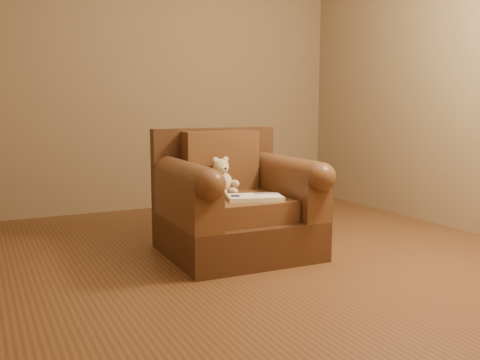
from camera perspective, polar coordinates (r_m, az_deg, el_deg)
name	(u,v)px	position (r m, az deg, el deg)	size (l,w,h in m)	color
floor	(244,255)	(3.81, 0.41, -8.05)	(4.00, 4.00, 0.00)	brown
room	(244,4)	(3.72, 0.44, 18.24)	(4.02, 4.02, 2.71)	#7F6A4E
armchair	(234,206)	(3.82, -0.60, -2.76)	(1.00, 0.95, 0.88)	#412615
teddy_bear	(222,180)	(3.84, -1.88, 0.05)	(0.20, 0.22, 0.27)	beige
guidebook	(255,197)	(3.61, 1.58, -1.88)	(0.42, 0.32, 0.03)	beige
side_table	(302,189)	(5.03, 6.63, -0.98)	(0.36, 0.36, 0.51)	#BA8C33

